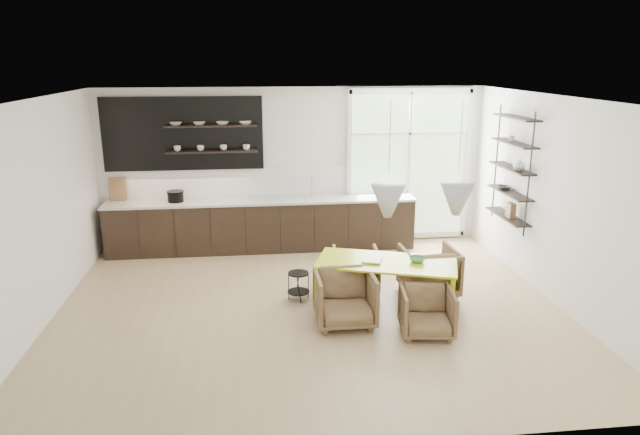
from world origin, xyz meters
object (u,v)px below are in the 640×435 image
at_px(dining_table, 386,265).
at_px(armchair_front_left, 345,298).
at_px(armchair_back_right, 429,271).
at_px(armchair_back_left, 356,269).
at_px(wire_stool, 298,282).
at_px(armchair_front_right, 427,312).

bearing_deg(dining_table, armchair_front_left, -128.47).
height_order(dining_table, armchair_back_right, armchair_back_right).
height_order(armchair_back_left, armchair_front_left, armchair_front_left).
bearing_deg(wire_stool, armchair_back_right, -0.84).
xyz_separation_m(dining_table, armchair_front_right, (0.34, -0.83, -0.34)).
xyz_separation_m(dining_table, wire_stool, (-1.19, 0.44, -0.38)).
bearing_deg(armchair_front_right, dining_table, 119.33).
xyz_separation_m(dining_table, armchair_front_left, (-0.64, -0.42, -0.29)).
relative_size(armchair_back_right, armchair_front_right, 1.19).
bearing_deg(armchair_back_right, armchair_front_right, 69.87).
relative_size(dining_table, armchair_front_left, 2.63).
bearing_deg(armchair_front_left, wire_stool, 121.91).
relative_size(armchair_back_left, armchair_back_right, 0.87).
xyz_separation_m(armchair_back_left, armchair_front_right, (0.63, -1.57, -0.01)).
relative_size(armchair_front_left, wire_stool, 1.93).
relative_size(armchair_back_left, armchair_front_right, 1.04).
xyz_separation_m(dining_table, armchair_back_right, (0.74, 0.42, -0.28)).
distance_m(armchair_front_right, wire_stool, 1.99).
distance_m(armchair_back_right, armchair_front_left, 1.62).
bearing_deg(dining_table, armchair_front_right, -49.33).
height_order(armchair_back_left, wire_stool, armchair_back_left).
xyz_separation_m(armchair_back_right, armchair_front_right, (-0.40, -1.25, -0.06)).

